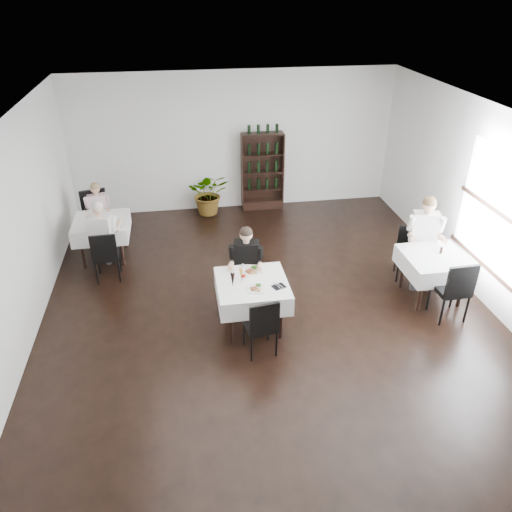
{
  "coord_description": "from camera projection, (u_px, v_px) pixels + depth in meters",
  "views": [
    {
      "loc": [
        -1.22,
        -6.04,
        4.65
      ],
      "look_at": [
        -0.21,
        0.2,
        1.08
      ],
      "focal_mm": 35.0,
      "sensor_mm": 36.0,
      "label": 1
    }
  ],
  "objects": [
    {
      "name": "pilsner_dark",
      "position": [
        233.0,
        280.0,
        7.06
      ],
      "size": [
        0.06,
        0.06,
        0.27
      ],
      "color": "black",
      "rests_on": "main_table"
    },
    {
      "name": "right_chair_far",
      "position": [
        409.0,
        249.0,
        8.61
      ],
      "size": [
        0.52,
        0.52,
        0.91
      ],
      "color": "black",
      "rests_on": "ground"
    },
    {
      "name": "coke_bottle",
      "position": [
        243.0,
        274.0,
        7.21
      ],
      "size": [
        0.07,
        0.07,
        0.28
      ],
      "color": "silver",
      "rests_on": "main_table"
    },
    {
      "name": "left_table",
      "position": [
        102.0,
        228.0,
        9.12
      ],
      "size": [
        0.98,
        0.98,
        0.77
      ],
      "color": "black",
      "rests_on": "ground"
    },
    {
      "name": "diner_left_near",
      "position": [
        103.0,
        231.0,
        8.57
      ],
      "size": [
        0.58,
        0.61,
        1.4
      ],
      "color": "#404047",
      "rests_on": "ground"
    },
    {
      "name": "right_table",
      "position": [
        434.0,
        264.0,
        7.97
      ],
      "size": [
        0.98,
        0.98,
        0.77
      ],
      "color": "black",
      "rests_on": "ground"
    },
    {
      "name": "plate_near",
      "position": [
        256.0,
        288.0,
        7.05
      ],
      "size": [
        0.25,
        0.25,
        0.07
      ],
      "color": "white",
      "rests_on": "main_table"
    },
    {
      "name": "plate_far",
      "position": [
        252.0,
        271.0,
        7.46
      ],
      "size": [
        0.35,
        0.35,
        0.08
      ],
      "color": "white",
      "rests_on": "main_table"
    },
    {
      "name": "napkin_cutlery",
      "position": [
        279.0,
        286.0,
        7.12
      ],
      "size": [
        0.22,
        0.2,
        0.02
      ],
      "color": "black",
      "rests_on": "main_table"
    },
    {
      "name": "right_chair_near",
      "position": [
        455.0,
        287.0,
        7.45
      ],
      "size": [
        0.48,
        0.49,
        1.02
      ],
      "color": "black",
      "rests_on": "ground"
    },
    {
      "name": "pepper_mill",
      "position": [
        441.0,
        250.0,
        7.95
      ],
      "size": [
        0.05,
        0.05,
        0.11
      ],
      "primitive_type": "cylinder",
      "rotation": [
        0.0,
        0.0,
        -0.11
      ],
      "color": "black",
      "rests_on": "right_table"
    },
    {
      "name": "room_shell",
      "position": [
        273.0,
        236.0,
        6.91
      ],
      "size": [
        9.0,
        9.0,
        9.0
      ],
      "color": "black",
      "rests_on": "ground"
    },
    {
      "name": "potted_tree",
      "position": [
        209.0,
        193.0,
        10.93
      ],
      "size": [
        0.89,
        0.78,
        0.96
      ],
      "primitive_type": "imported",
      "rotation": [
        0.0,
        0.0,
        -0.04
      ],
      "color": "#2A5C1F",
      "rests_on": "ground"
    },
    {
      "name": "left_chair_near",
      "position": [
        106.0,
        253.0,
        8.46
      ],
      "size": [
        0.44,
        0.44,
        0.94
      ],
      "color": "black",
      "rests_on": "ground"
    },
    {
      "name": "main_table",
      "position": [
        252.0,
        291.0,
        7.3
      ],
      "size": [
        1.03,
        1.03,
        0.77
      ],
      "color": "black",
      "rests_on": "ground"
    },
    {
      "name": "diner_left_far",
      "position": [
        98.0,
        209.0,
        9.6
      ],
      "size": [
        0.49,
        0.5,
        1.24
      ],
      "color": "#404047",
      "rests_on": "ground"
    },
    {
      "name": "left_chair_far",
      "position": [
        96.0,
        214.0,
        9.65
      ],
      "size": [
        0.6,
        0.6,
        1.07
      ],
      "color": "black",
      "rests_on": "ground"
    },
    {
      "name": "window_right",
      "position": [
        503.0,
        219.0,
        7.39
      ],
      "size": [
        0.06,
        2.3,
        1.85
      ],
      "color": "white",
      "rests_on": "room_shell"
    },
    {
      "name": "pilsner_lager",
      "position": [
        241.0,
        274.0,
        7.2
      ],
      "size": [
        0.06,
        0.06,
        0.27
      ],
      "color": "gold",
      "rests_on": "main_table"
    },
    {
      "name": "diner_right_far",
      "position": [
        425.0,
        234.0,
        8.27
      ],
      "size": [
        0.65,
        0.69,
        1.54
      ],
      "color": "#404047",
      "rests_on": "ground"
    },
    {
      "name": "main_chair_near",
      "position": [
        262.0,
        324.0,
        6.77
      ],
      "size": [
        0.47,
        0.48,
        0.91
      ],
      "color": "black",
      "rests_on": "ground"
    },
    {
      "name": "wine_shelf",
      "position": [
        263.0,
        172.0,
        11.02
      ],
      "size": [
        0.9,
        0.28,
        1.75
      ],
      "color": "black",
      "rests_on": "ground"
    },
    {
      "name": "main_chair_far",
      "position": [
        251.0,
        268.0,
        8.04
      ],
      "size": [
        0.53,
        0.54,
        0.92
      ],
      "color": "black",
      "rests_on": "ground"
    },
    {
      "name": "diner_main",
      "position": [
        246.0,
        262.0,
        7.67
      ],
      "size": [
        0.57,
        0.59,
        1.37
      ],
      "color": "#404047",
      "rests_on": "ground"
    }
  ]
}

